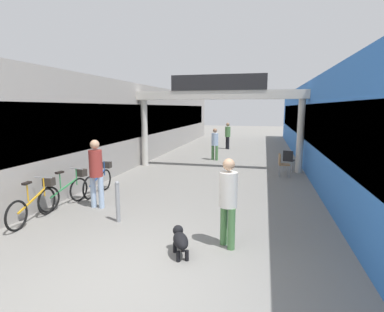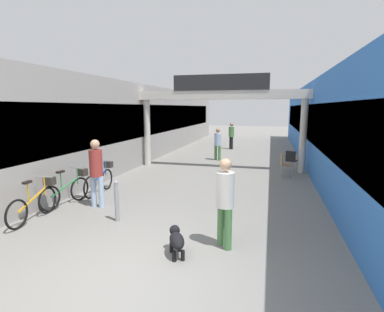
{
  "view_description": "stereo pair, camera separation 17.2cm",
  "coord_description": "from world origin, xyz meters",
  "views": [
    {
      "loc": [
        1.91,
        -3.93,
        2.63
      ],
      "look_at": [
        0.0,
        4.03,
        1.3
      ],
      "focal_mm": 28.0,
      "sensor_mm": 36.0,
      "label": 1
    },
    {
      "loc": [
        2.08,
        -3.88,
        2.63
      ],
      "look_at": [
        0.0,
        4.03,
        1.3
      ],
      "focal_mm": 28.0,
      "sensor_mm": 36.0,
      "label": 2
    }
  ],
  "objects": [
    {
      "name": "ground_plane",
      "position": [
        0.0,
        0.0,
        0.0
      ],
      "size": [
        80.0,
        80.0,
        0.0
      ],
      "primitive_type": "plane",
      "color": "gray"
    },
    {
      "name": "bollard_post_metal",
      "position": [
        -1.31,
        2.14,
        0.49
      ],
      "size": [
        0.1,
        0.1,
        0.97
      ],
      "color": "gray",
      "rests_on": "ground_plane"
    },
    {
      "name": "storefront_right",
      "position": [
        5.09,
        11.0,
        1.84
      ],
      "size": [
        3.0,
        26.0,
        3.68
      ],
      "color": "blue",
      "rests_on": "ground_plane"
    },
    {
      "name": "arcade_sign_gateway",
      "position": [
        0.0,
        8.72,
        2.81
      ],
      "size": [
        7.4,
        0.47,
        3.97
      ],
      "color": "beige",
      "rests_on": "ground_plane"
    },
    {
      "name": "bicycle_green_second",
      "position": [
        -3.19,
        2.91,
        0.44
      ],
      "size": [
        0.48,
        1.67,
        0.98
      ],
      "color": "black",
      "rests_on": "ground_plane"
    },
    {
      "name": "bicycle_orange_nearest",
      "position": [
        -3.23,
        1.77,
        0.44
      ],
      "size": [
        0.46,
        1.69,
        0.98
      ],
      "color": "black",
      "rests_on": "ground_plane"
    },
    {
      "name": "dog_on_leash",
      "position": [
        0.53,
        0.93,
        0.3
      ],
      "size": [
        0.49,
        0.68,
        0.48
      ],
      "color": "black",
      "rests_on": "ground_plane"
    },
    {
      "name": "pedestrian_elderly_walking",
      "position": [
        -0.32,
        15.11,
        0.96
      ],
      "size": [
        0.47,
        0.47,
        1.67
      ],
      "color": "black",
      "rests_on": "ground_plane"
    },
    {
      "name": "cafe_chair_wood_nearer",
      "position": [
        2.64,
        7.84,
        0.54
      ],
      "size": [
        0.43,
        0.43,
        0.89
      ],
      "color": "gray",
      "rests_on": "ground_plane"
    },
    {
      "name": "storefront_left",
      "position": [
        -5.09,
        11.0,
        1.84
      ],
      "size": [
        3.0,
        26.0,
        3.68
      ],
      "color": "#9E9993",
      "rests_on": "ground_plane"
    },
    {
      "name": "cafe_chair_black_farther",
      "position": [
        2.94,
        8.78,
        0.54
      ],
      "size": [
        0.51,
        0.51,
        0.89
      ],
      "color": "gray",
      "rests_on": "ground_plane"
    },
    {
      "name": "pedestrian_carrying_crate",
      "position": [
        -0.46,
        10.85,
        0.91
      ],
      "size": [
        0.46,
        0.46,
        1.6
      ],
      "color": "#4C7F47",
      "rests_on": "ground_plane"
    },
    {
      "name": "pedestrian_with_dog",
      "position": [
        1.31,
        1.46,
        0.98
      ],
      "size": [
        0.48,
        0.48,
        1.71
      ],
      "color": "#4C7F47",
      "rests_on": "ground_plane"
    },
    {
      "name": "pedestrian_companion",
      "position": [
        -2.31,
        2.92,
        1.05
      ],
      "size": [
        0.39,
        0.36,
        1.81
      ],
      "color": "#A5BFE0",
      "rests_on": "ground_plane"
    },
    {
      "name": "bicycle_blue_third",
      "position": [
        -2.97,
        4.15,
        0.44
      ],
      "size": [
        0.46,
        1.69,
        0.98
      ],
      "color": "black",
      "rests_on": "ground_plane"
    }
  ]
}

